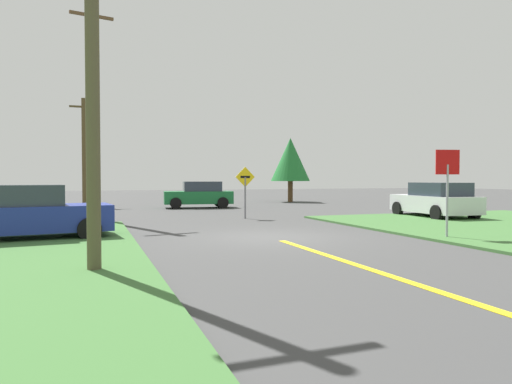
# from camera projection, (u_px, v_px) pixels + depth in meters

# --- Properties ---
(ground_plane) EXTENTS (120.00, 120.00, 0.00)m
(ground_plane) POSITION_uv_depth(u_px,v_px,m) (270.00, 237.00, 14.42)
(ground_plane) COLOR #404040
(lane_stripe_center) EXTENTS (0.20, 14.00, 0.01)m
(lane_stripe_center) POSITION_uv_depth(u_px,v_px,m) (466.00, 300.00, 6.88)
(lane_stripe_center) COLOR yellow
(lane_stripe_center) RESTS_ON ground
(stop_sign) EXTENTS (0.72, 0.20, 2.65)m
(stop_sign) POSITION_uv_depth(u_px,v_px,m) (447.00, 177.00, 13.80)
(stop_sign) COLOR #9EA0A8
(stop_sign) RESTS_ON ground
(car_on_crossroad) EXTENTS (2.37, 4.48, 1.62)m
(car_on_crossroad) POSITION_uv_depth(u_px,v_px,m) (435.00, 200.00, 21.37)
(car_on_crossroad) COLOR silver
(car_on_crossroad) RESTS_ON ground
(parked_car_near_building) EXTENTS (4.62, 2.40, 1.62)m
(parked_car_near_building) POSITION_uv_depth(u_px,v_px,m) (27.00, 213.00, 13.51)
(parked_car_near_building) COLOR navy
(parked_car_near_building) RESTS_ON ground
(car_approaching_junction) EXTENTS (4.31, 2.35, 1.62)m
(car_approaching_junction) POSITION_uv_depth(u_px,v_px,m) (199.00, 195.00, 28.72)
(car_approaching_junction) COLOR #196B33
(car_approaching_junction) RESTS_ON ground
(utility_pole_near) EXTENTS (1.80, 0.26, 7.99)m
(utility_pole_near) POSITION_uv_depth(u_px,v_px,m) (92.00, 54.00, 8.77)
(utility_pole_near) COLOR brown
(utility_pole_near) RESTS_ON ground
(utility_pole_mid) EXTENTS (1.79, 0.49, 9.45)m
(utility_pole_mid) POSITION_uv_depth(u_px,v_px,m) (93.00, 107.00, 19.86)
(utility_pole_mid) COLOR brown
(utility_pole_mid) RESTS_ON ground
(utility_pole_far) EXTENTS (1.80, 0.31, 7.09)m
(utility_pole_far) POSITION_uv_depth(u_px,v_px,m) (84.00, 150.00, 30.81)
(utility_pole_far) COLOR #4D4024
(utility_pole_far) RESTS_ON ground
(direction_sign) EXTENTS (0.91, 0.08, 2.33)m
(direction_sign) POSITION_uv_depth(u_px,v_px,m) (245.00, 187.00, 20.97)
(direction_sign) COLOR slate
(direction_sign) RESTS_ON ground
(oak_tree_left) EXTENTS (3.02, 3.02, 4.94)m
(oak_tree_left) POSITION_uv_depth(u_px,v_px,m) (290.00, 160.00, 36.04)
(oak_tree_left) COLOR brown
(oak_tree_left) RESTS_ON ground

